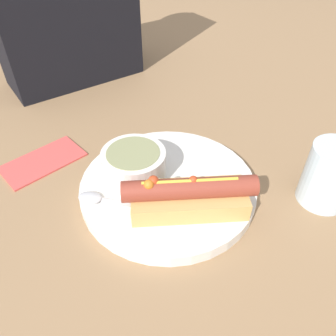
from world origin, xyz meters
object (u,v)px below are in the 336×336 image
soup_bowl (134,164)px  drinking_glass (330,175)px  hot_dog (189,196)px  spoon (112,202)px

soup_bowl → drinking_glass: size_ratio=1.02×
drinking_glass → hot_dog: bearing=154.8°
hot_dog → drinking_glass: bearing=5.8°
soup_bowl → hot_dog: bearing=-73.7°
spoon → drinking_glass: (0.27, -0.16, 0.02)m
spoon → drinking_glass: bearing=-162.0°
hot_dog → soup_bowl: bearing=137.3°
hot_dog → drinking_glass: size_ratio=1.80×
soup_bowl → spoon: size_ratio=0.70×
hot_dog → spoon: 0.11m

